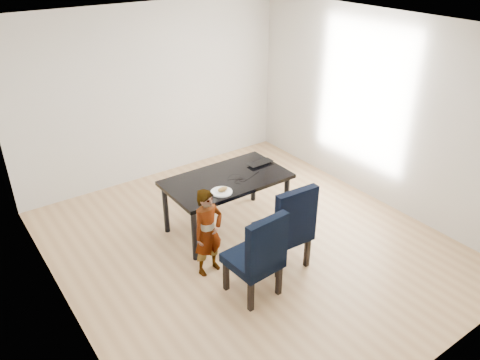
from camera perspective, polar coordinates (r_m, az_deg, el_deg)
floor at (r=6.10m, az=1.10°, el=-7.83°), size 4.50×5.00×0.01m
ceiling at (r=5.01m, az=1.40°, el=18.12°), size 4.50×5.00×0.01m
wall_back at (r=7.44m, az=-10.53°, el=10.26°), size 4.50×0.01×2.70m
wall_front at (r=3.98m, az=23.55°, el=-8.64°), size 4.50×0.01×2.70m
wall_left at (r=4.59m, az=-22.04°, el=-3.16°), size 0.01×5.00×2.70m
wall_right at (r=6.91m, az=16.58°, el=8.16°), size 0.01×5.00×2.70m
dining_table at (r=6.23m, az=-1.60°, el=-2.79°), size 1.60×0.90×0.75m
chair_left at (r=5.06m, az=1.56°, el=-8.86°), size 0.54×0.56×1.06m
chair_right at (r=5.51m, az=5.27°, el=-5.33°), size 0.56×0.58×1.10m
child at (r=5.37m, az=-3.89°, el=-6.39°), size 0.43×0.31×1.08m
plate at (r=5.71m, az=-2.27°, el=-1.45°), size 0.30×0.30×0.01m
sandwich at (r=5.70m, az=-2.13°, el=-1.13°), size 0.15×0.11×0.05m
laptop at (r=6.44m, az=2.19°, el=2.23°), size 0.37×0.25×0.03m
cable_tangle at (r=5.97m, az=0.14°, el=-0.08°), size 0.21×0.21×0.01m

